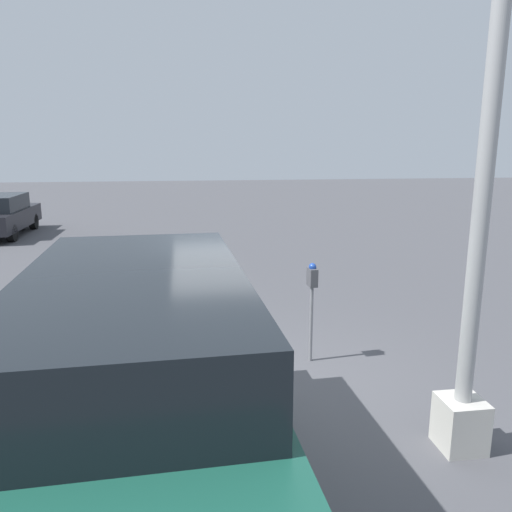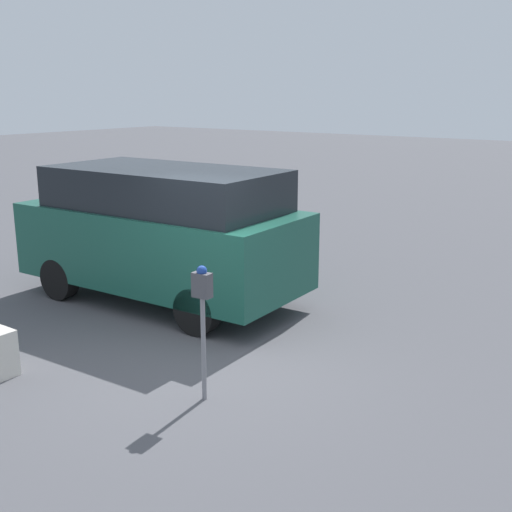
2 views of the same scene
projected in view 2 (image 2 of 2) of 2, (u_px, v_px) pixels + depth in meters
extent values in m
plane|color=#4C4C51|center=(194.00, 361.00, 7.82)|extent=(80.00, 80.00, 0.00)
cylinder|color=gray|center=(203.00, 349.00, 6.72)|extent=(0.05, 0.05, 1.14)
cube|color=#47474C|center=(202.00, 285.00, 6.54)|extent=(0.21, 0.12, 0.26)
sphere|color=navy|center=(202.00, 271.00, 6.50)|extent=(0.11, 0.11, 0.11)
cube|color=#195142|center=(161.00, 244.00, 9.91)|extent=(4.54, 2.12, 1.14)
cube|color=black|center=(165.00, 188.00, 9.63)|extent=(3.64, 1.93, 0.61)
cube|color=orange|center=(38.00, 259.00, 10.67)|extent=(0.08, 0.12, 0.20)
cylinder|color=black|center=(60.00, 279.00, 10.10)|extent=(0.67, 0.26, 0.66)
cylinder|color=black|center=(137.00, 256.00, 11.49)|extent=(0.67, 0.26, 0.66)
cylinder|color=black|center=(197.00, 311.00, 8.61)|extent=(0.67, 0.26, 0.66)
cylinder|color=black|center=(267.00, 281.00, 10.00)|extent=(0.67, 0.26, 0.66)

